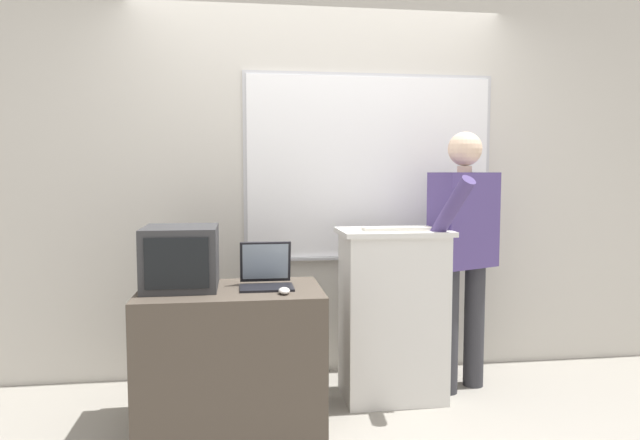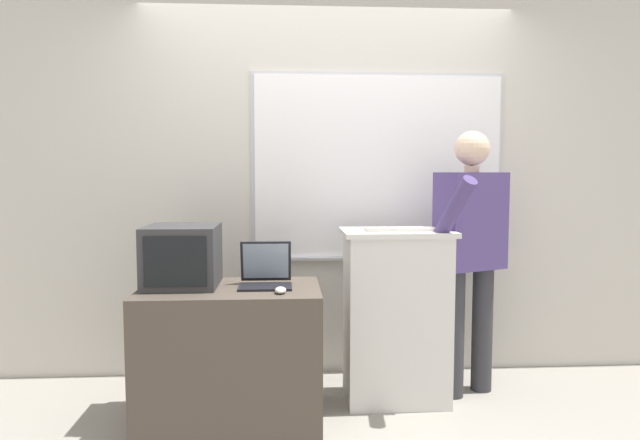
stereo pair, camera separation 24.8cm
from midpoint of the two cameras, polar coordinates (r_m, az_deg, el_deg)
The scene contains 8 objects.
back_wall at distance 3.96m, azimuth 2.73°, elevation 4.72°, with size 6.40×0.17×2.78m.
lectern_podium at distance 3.56m, azimuth 9.61°, elevation -9.38°, with size 0.66×0.45×1.05m.
side_desk at distance 3.29m, azimuth -6.72°, elevation -13.23°, with size 0.99×0.62×0.76m.
person_presenter at distance 3.68m, azimuth 16.70°, elevation -2.32°, with size 0.59×0.66×1.65m.
laptop at distance 3.22m, azimuth -3.26°, elevation -5.23°, with size 0.29×0.27×0.25m.
wireless_keyboard at distance 3.42m, azimuth 10.11°, elevation -0.93°, with size 0.42×0.12×0.02m.
computer_mouse_by_laptop at distance 3.02m, azimuth -1.61°, elevation -7.04°, with size 0.06×0.10×0.03m.
crt_monitor at distance 3.25m, azimuth -11.48°, elevation -3.53°, with size 0.40×0.44×0.34m.
Camera 2 is at (-0.29, -2.84, 1.39)m, focal length 32.00 mm.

